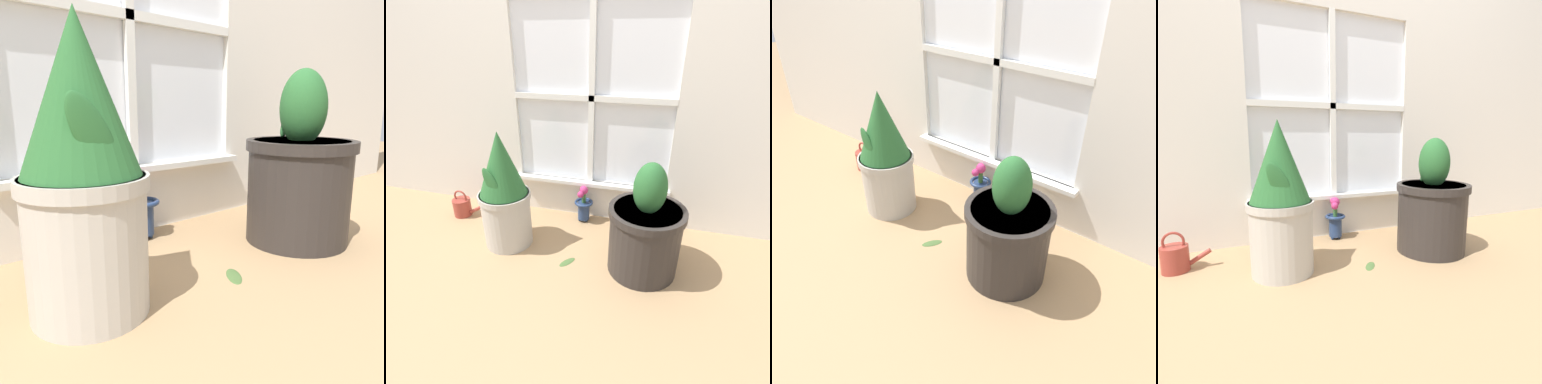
% 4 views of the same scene
% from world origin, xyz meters
% --- Properties ---
extents(ground_plane, '(10.00, 10.00, 0.00)m').
position_xyz_m(ground_plane, '(0.00, 0.00, 0.00)').
color(ground_plane, tan).
extents(potted_plant_left, '(0.31, 0.31, 0.72)m').
position_xyz_m(potted_plant_left, '(-0.42, 0.15, 0.35)').
color(potted_plant_left, '#B7B2A8').
rests_on(potted_plant_left, ground_plane).
extents(potted_plant_right, '(0.40, 0.40, 0.64)m').
position_xyz_m(potted_plant_right, '(0.42, 0.12, 0.25)').
color(potted_plant_right, '#2D2826').
rests_on(potted_plant_right, ground_plane).
extents(flower_vase, '(0.13, 0.13, 0.27)m').
position_xyz_m(flower_vase, '(-0.02, 0.52, 0.13)').
color(flower_vase, navy).
rests_on(flower_vase, ground_plane).
extents(watering_can, '(0.22, 0.13, 0.20)m').
position_xyz_m(watering_can, '(-0.89, 0.36, 0.07)').
color(watering_can, '#99382D').
rests_on(watering_can, ground_plane).
extents(fallen_leaf, '(0.10, 0.12, 0.01)m').
position_xyz_m(fallen_leaf, '(0.00, 0.05, 0.00)').
color(fallen_leaf, '#476633').
rests_on(fallen_leaf, ground_plane).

